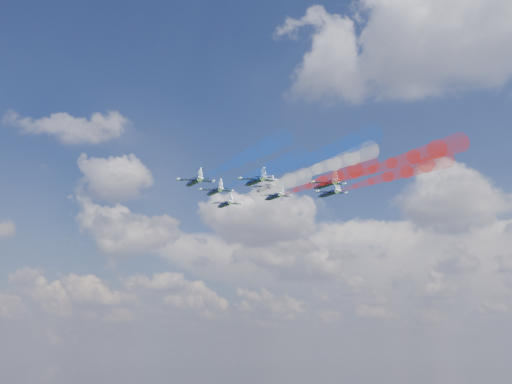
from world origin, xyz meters
The scene contains 16 objects.
jet_lead centered at (-12.07, 34.38, 152.91)m, with size 10.01×12.51×3.34m, color black, non-canonical shape.
trail_lead centered at (10.15, 20.03, 151.03)m, with size 4.17×41.99×4.17m, color white, non-canonical shape.
jet_inner_left centered at (-5.15, 18.70, 152.47)m, with size 10.01×12.51×3.34m, color black, non-canonical shape.
trail_inner_left centered at (17.07, 4.34, 150.59)m, with size 4.17×41.99×4.17m, color blue, non-canonical shape.
jet_inner_right centered at (4.34, 35.94, 153.55)m, with size 10.01×12.51×3.34m, color black, non-canonical shape.
trail_inner_right centered at (26.56, 21.58, 151.68)m, with size 4.17×41.99×4.17m, color red, non-canonical shape.
jet_outer_left centered at (-1.48, 4.03, 151.17)m, with size 10.01×12.51×3.34m, color black, non-canonical shape.
trail_outer_left centered at (20.74, -10.32, 149.29)m, with size 4.17×41.99×4.17m, color blue, non-canonical shape.
jet_center_third centered at (9.23, 21.94, 152.17)m, with size 10.01×12.51×3.34m, color black, non-canonical shape.
trail_center_third centered at (31.45, 7.58, 150.30)m, with size 4.17×41.99×4.17m, color white, non-canonical shape.
jet_outer_right centered at (20.42, 39.65, 153.21)m, with size 10.01×12.51×3.34m, color black, non-canonical shape.
trail_outer_right centered at (42.64, 25.29, 151.33)m, with size 4.17×41.99×4.17m, color red, non-canonical shape.
jet_rear_left centered at (15.34, 6.61, 149.57)m, with size 10.01×12.51×3.34m, color black, non-canonical shape.
trail_rear_left centered at (37.56, -7.74, 147.70)m, with size 4.17×41.99×4.17m, color blue, non-canonical shape.
jet_rear_right centered at (27.00, 22.83, 150.93)m, with size 10.01×12.51×3.34m, color black, non-canonical shape.
trail_rear_right centered at (49.22, 8.47, 149.05)m, with size 4.17×41.99×4.17m, color red, non-canonical shape.
Camera 1 is at (89.55, -118.22, 108.14)m, focal length 43.14 mm.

